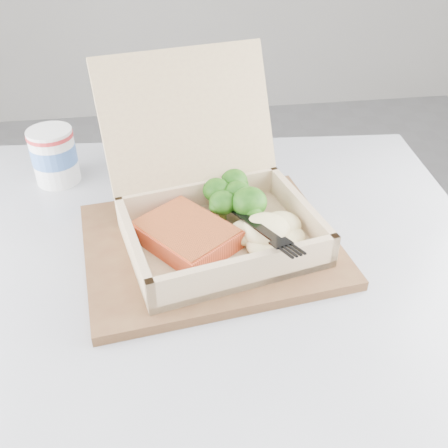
{
  "coord_description": "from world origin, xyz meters",
  "views": [
    {
      "loc": [
        -0.11,
        -0.68,
        1.15
      ],
      "look_at": [
        -0.04,
        -0.16,
        0.77
      ],
      "focal_mm": 40.0,
      "sensor_mm": 36.0,
      "label": 1
    }
  ],
  "objects": [
    {
      "name": "floor",
      "position": [
        0.0,
        0.0,
        0.0
      ],
      "size": [
        4.0,
        4.0,
        0.0
      ],
      "primitive_type": "plane",
      "color": "gray",
      "rests_on": "ground"
    },
    {
      "name": "receipt",
      "position": [
        -0.03,
        0.03,
        0.72
      ],
      "size": [
        0.12,
        0.16,
        0.0
      ],
      "primitive_type": "cube",
      "rotation": [
        0.0,
        0.0,
        -0.3
      ],
      "color": "white",
      "rests_on": "cafe_table"
    },
    {
      "name": "takeout_container",
      "position": [
        -0.05,
        -0.12,
        0.79
      ],
      "size": [
        0.29,
        0.31,
        0.21
      ],
      "rotation": [
        0.0,
        0.0,
        0.21
      ],
      "color": "tan",
      "rests_on": "serving_tray"
    },
    {
      "name": "paper_cup",
      "position": [
        -0.28,
        0.06,
        0.77
      ],
      "size": [
        0.07,
        0.07,
        0.09
      ],
      "color": "white",
      "rests_on": "cafe_table"
    },
    {
      "name": "serving_tray",
      "position": [
        -0.06,
        -0.15,
        0.73
      ],
      "size": [
        0.36,
        0.3,
        0.01
      ],
      "primitive_type": "cube",
      "rotation": [
        0.0,
        0.0,
        0.13
      ],
      "color": "brown",
      "rests_on": "cafe_table"
    },
    {
      "name": "cafe_table",
      "position": [
        -0.07,
        -0.22,
        0.54
      ],
      "size": [
        0.84,
        0.84,
        0.72
      ],
      "rotation": [
        0.0,
        0.0,
        -0.08
      ],
      "color": "black",
      "rests_on": "floor"
    },
    {
      "name": "salmon_fillet",
      "position": [
        -0.09,
        -0.17,
        0.76
      ],
      "size": [
        0.15,
        0.15,
        0.03
      ],
      "primitive_type": "cube",
      "rotation": [
        0.0,
        0.0,
        0.65
      ],
      "color": "#D74E2A",
      "rests_on": "takeout_container"
    },
    {
      "name": "plastic_fork",
      "position": [
        -0.01,
        -0.16,
        0.78
      ],
      "size": [
        0.07,
        0.16,
        0.03
      ],
      "rotation": [
        0.0,
        0.0,
        3.45
      ],
      "color": "black",
      "rests_on": "mashed_potatoes"
    },
    {
      "name": "mashed_potatoes",
      "position": [
        0.01,
        -0.18,
        0.77
      ],
      "size": [
        0.1,
        0.09,
        0.04
      ],
      "primitive_type": "ellipsoid",
      "color": "#F8E8A1",
      "rests_on": "takeout_container"
    },
    {
      "name": "broccoli_pile",
      "position": [
        -0.01,
        -0.1,
        0.77
      ],
      "size": [
        0.11,
        0.11,
        0.04
      ],
      "primitive_type": null,
      "color": "#36781A",
      "rests_on": "takeout_container"
    }
  ]
}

